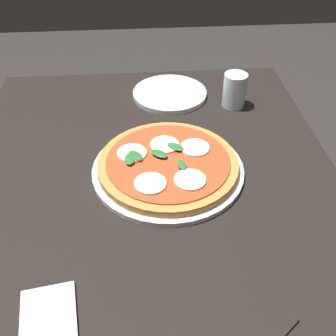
# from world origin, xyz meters

# --- Properties ---
(dining_table) EXTENTS (1.18, 0.89, 0.76)m
(dining_table) POSITION_xyz_m (0.00, 0.00, 0.65)
(dining_table) COLOR black
(dining_table) RESTS_ON ground_plane
(serving_tray) EXTENTS (0.35, 0.35, 0.01)m
(serving_tray) POSITION_xyz_m (0.07, -0.04, 0.77)
(serving_tray) COLOR silver
(serving_tray) RESTS_ON dining_table
(pizza) EXTENTS (0.33, 0.33, 0.03)m
(pizza) POSITION_xyz_m (0.07, -0.04, 0.79)
(pizza) COLOR #C6843F
(pizza) RESTS_ON serving_tray
(plate_white) EXTENTS (0.22, 0.22, 0.01)m
(plate_white) POSITION_xyz_m (0.43, -0.08, 0.77)
(plate_white) COLOR white
(plate_white) RESTS_ON dining_table
(napkin) EXTENTS (0.14, 0.11, 0.01)m
(napkin) POSITION_xyz_m (-0.29, 0.18, 0.77)
(napkin) COLOR white
(napkin) RESTS_ON dining_table
(glass_cup) EXTENTS (0.07, 0.07, 0.10)m
(glass_cup) POSITION_xyz_m (0.36, -0.26, 0.81)
(glass_cup) COLOR silver
(glass_cup) RESTS_ON dining_table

